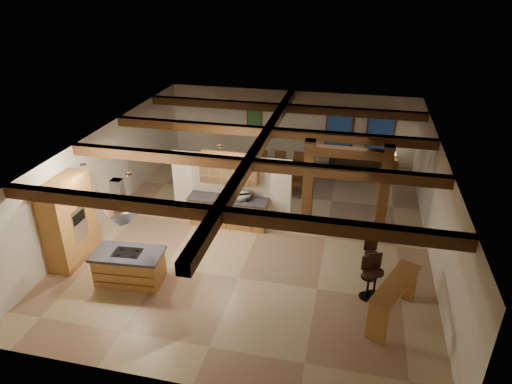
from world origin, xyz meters
TOP-DOWN VIEW (x-y plane):
  - ground at (0.00, 0.00)m, footprint 12.00×12.00m
  - room_walls at (0.00, 0.00)m, footprint 12.00×12.00m
  - ceiling_beams at (0.00, 0.00)m, footprint 10.00×12.00m
  - timber_posts at (2.50, 0.50)m, footprint 2.50×0.30m
  - partition_wall at (-1.00, 0.50)m, footprint 3.80×0.18m
  - pantry_cabinet at (-4.67, -2.60)m, footprint 0.67×1.60m
  - back_counter at (-1.00, 0.11)m, footprint 2.50×0.66m
  - upper_display_cabinet at (-1.00, 0.31)m, footprint 1.80×0.36m
  - range_hood at (-2.70, -3.20)m, footprint 1.10×1.10m
  - back_windows at (2.80, 5.93)m, footprint 2.70×0.07m
  - framed_art at (-1.50, 5.94)m, footprint 0.65×0.05m
  - recessed_cans at (-2.53, -1.93)m, footprint 3.16×2.46m
  - kitchen_island at (-2.70, -3.20)m, footprint 1.84×1.08m
  - dining_table at (0.02, 3.24)m, footprint 1.93×1.23m
  - sofa at (2.80, 5.24)m, footprint 2.16×0.86m
  - microwave at (-0.51, 0.11)m, footprint 0.50×0.43m
  - bar_counter at (3.84, -3.17)m, footprint 1.24×1.97m
  - side_table at (4.12, 5.37)m, footprint 0.57×0.57m
  - table_lamp at (4.12, 5.37)m, footprint 0.28×0.28m
  - bar_stool_a at (3.28, -2.49)m, footprint 0.41×0.42m
  - bar_stool_b at (3.43, -2.40)m, footprint 0.43×0.44m
  - bar_stool_c at (3.32, -1.67)m, footprint 0.41×0.43m
  - dining_chairs at (0.02, 3.24)m, footprint 1.91×1.91m

SIDE VIEW (x-z plane):
  - ground at x=0.00m, z-range 0.00..0.00m
  - side_table at x=4.12m, z-range 0.00..0.62m
  - sofa at x=2.80m, z-range 0.00..0.63m
  - dining_table at x=0.02m, z-range 0.00..0.64m
  - kitchen_island at x=-2.70m, z-range 0.00..0.88m
  - back_counter at x=-1.00m, z-range 0.01..0.95m
  - bar_stool_a at x=3.28m, z-range 0.01..1.11m
  - bar_stool_b at x=3.43m, z-range 0.01..1.15m
  - bar_stool_c at x=3.32m, z-range 0.01..1.16m
  - dining_chairs at x=0.02m, z-range 0.01..1.21m
  - bar_counter at x=3.84m, z-range 0.18..1.20m
  - table_lamp at x=4.12m, z-range 0.69..1.02m
  - microwave at x=-0.51m, z-range 0.94..1.18m
  - partition_wall at x=-1.00m, z-range 0.00..2.20m
  - pantry_cabinet at x=-4.67m, z-range 0.00..2.40m
  - back_windows at x=2.80m, z-range 0.65..2.35m
  - framed_art at x=-1.50m, z-range 1.27..2.12m
  - timber_posts at x=2.50m, z-range 0.31..3.21m
  - room_walls at x=0.00m, z-range -4.22..7.78m
  - range_hood at x=-2.70m, z-range 1.08..2.48m
  - upper_display_cabinet at x=-1.00m, z-range 1.37..2.33m
  - ceiling_beams at x=0.00m, z-range 2.62..2.90m
  - recessed_cans at x=-2.53m, z-range 2.85..2.89m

